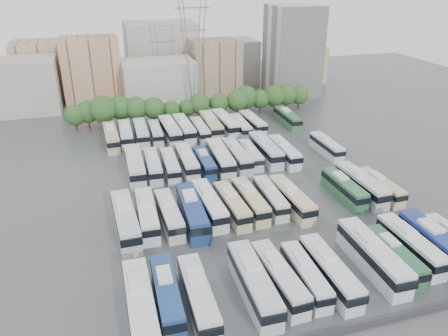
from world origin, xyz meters
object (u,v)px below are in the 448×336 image
object	(u,v)px
bus_r3_s8	(225,123)
bus_r2_s3	(170,165)
bus_r1_s2	(169,214)
bus_r2_s13	(327,146)
bus_r0_s0	(141,306)
bus_r0_s12	(437,244)
bus_r0_s10	(394,255)
bus_r2_s5	(204,162)
bus_r3_s13	(288,118)
bus_r0_s1	(167,294)
bus_r1_s13	(380,186)
bus_r2_s2	(153,166)
bus_r0_s7	(330,271)
bus_r2_s9	(266,149)
bus_r0_s4	(254,283)
bus_r3_s2	(141,132)
bus_r1_s5	(232,205)
bus_r1_s3	(192,211)
bus_r2_s8	(251,154)
bus_r3_s9	(240,126)
bus_r2_s1	(135,165)
bus_r3_s0	(111,137)
bus_r3_s5	(184,128)
bus_r3_s3	(156,132)
bus_r0_s5	(279,277)
apartment_tower	(293,51)
bus_r3_s4	(170,130)
bus_r3_s7	(211,125)
electricity_pylon	(193,40)
bus_r2_s10	(284,151)
bus_r1_s11	(344,188)
bus_r2_s7	(237,156)
bus_r2_s4	(187,161)
bus_r0_s9	(373,256)
bus_r0_s6	(305,275)
bus_r1_s0	(126,220)
bus_r0_s2	(198,296)
bus_r1_s4	(209,204)
bus_r2_s6	(220,158)
bus_r3_s6	(200,130)
bus_r1_s12	(361,184)
bus_r3_s1	(126,134)
bus_r1_s7	(270,197)
bus_r3_s10	(253,123)

from	to	relation	value
bus_r3_s8	bus_r2_s3	bearing A→B (deg)	-133.33
bus_r1_s2	bus_r2_s13	bearing A→B (deg)	25.03
bus_r0_s0	bus_r0_s12	world-z (taller)	bus_r0_s12
bus_r0_s10	bus_r2_s5	size ratio (longest dim) A/B	1.01
bus_r3_s13	bus_r0_s1	bearing A→B (deg)	-124.94
bus_r1_s13	bus_r2_s2	world-z (taller)	bus_r2_s2
bus_r0_s12	bus_r2_s3	world-z (taller)	bus_r0_s12
bus_r0_s7	bus_r2_s9	size ratio (longest dim) A/B	0.92
bus_r0_s4	bus_r3_s2	xyz separation A→B (m)	(-6.61, 55.94, -0.14)
bus_r1_s5	bus_r1_s3	bearing A→B (deg)	-176.98
bus_r2_s8	bus_r3_s9	world-z (taller)	bus_r3_s9
bus_r1_s13	bus_r2_s1	xyz separation A→B (m)	(-39.50, 19.79, 0.43)
bus_r2_s2	bus_r3_s0	distance (m)	18.56
bus_r3_s5	bus_r3_s8	xyz separation A→B (m)	(10.11, 0.76, 0.06)
bus_r1_s2	bus_r3_s3	xyz separation A→B (m)	(3.38, 36.75, -0.14)
bus_r0_s5	bus_r0_s12	xyz separation A→B (m)	(22.91, 0.11, 0.20)
apartment_tower	bus_r2_s3	world-z (taller)	apartment_tower
bus_r1_s13	bus_r3_s4	world-z (taller)	bus_r3_s4
bus_r3_s4	bus_r3_s7	world-z (taller)	bus_r3_s7
electricity_pylon	bus_r0_s4	distance (m)	77.33
bus_r0_s1	bus_r2_s10	size ratio (longest dim) A/B	0.97
bus_r1_s11	bus_r2_s13	xyz separation A→B (m)	(6.51, 17.99, -0.06)
bus_r0_s0	bus_r2_s8	size ratio (longest dim) A/B	1.23
bus_r0_s5	bus_r1_s5	size ratio (longest dim) A/B	1.03
bus_r1_s5	bus_r2_s3	distance (m)	19.13
bus_r1_s13	bus_r2_s13	bearing A→B (deg)	87.87
bus_r0_s4	bus_r2_s10	xyz separation A→B (m)	(19.82, 36.41, -0.15)
bus_r0_s7	bus_r3_s8	xyz separation A→B (m)	(3.48, 56.59, 0.18)
bus_r2_s7	bus_r3_s2	distance (m)	25.23
bus_r2_s4	bus_r3_s3	bearing A→B (deg)	101.03
bus_r0_s9	bus_r2_s9	size ratio (longest dim) A/B	1.02
bus_r0_s9	bus_r2_s5	distance (m)	38.03
bus_r1_s13	bus_r0_s6	bearing A→B (deg)	-143.93
bus_r1_s0	bus_r2_s5	size ratio (longest dim) A/B	1.25
bus_r0_s0	bus_r0_s2	xyz separation A→B (m)	(6.48, -0.03, -0.17)
bus_r0_s0	bus_r1_s4	bearing A→B (deg)	57.19
bus_r2_s6	bus_r3_s6	world-z (taller)	bus_r2_s6
bus_r0_s7	bus_r1_s12	xyz separation A→B (m)	(16.66, 19.36, 0.09)
bus_r0_s4	bus_r0_s5	xyz separation A→B (m)	(3.32, 0.27, -0.17)
bus_r0_s2	bus_r0_s5	size ratio (longest dim) A/B	1.01
bus_r0_s5	bus_r3_s2	xyz separation A→B (m)	(-9.94, 55.68, 0.03)
bus_r3_s1	bus_r1_s0	bearing A→B (deg)	-93.81
bus_r2_s10	bus_r0_s10	bearing A→B (deg)	-89.61
bus_r1_s3	bus_r2_s6	distance (m)	20.88
bus_r1_s7	bus_r2_s9	world-z (taller)	bus_r2_s9
bus_r1_s12	bus_r3_s6	distance (m)	40.32
bus_r2_s3	bus_r2_s1	bearing A→B (deg)	173.79
bus_r2_s7	bus_r3_s1	size ratio (longest dim) A/B	1.04
bus_r2_s8	bus_r3_s10	distance (m)	19.07
bus_r2_s1	bus_r2_s4	xyz separation A→B (m)	(9.82, -0.35, -0.18)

